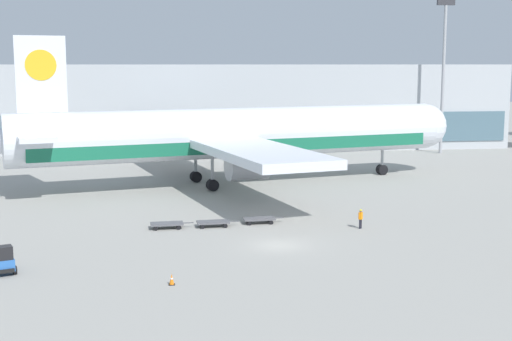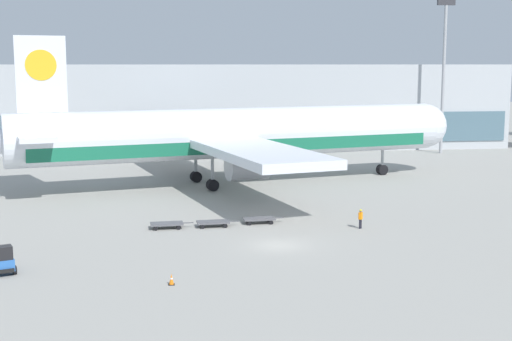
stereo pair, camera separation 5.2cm
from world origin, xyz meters
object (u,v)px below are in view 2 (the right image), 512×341
object	(u,v)px
airplane_main	(231,135)
baggage_tug_foreground	(2,261)
light_mast	(444,65)
traffic_cone_near	(171,279)
baggage_dolly_lead	(167,224)
ground_crew_near	(361,217)
baggage_dolly_second	(213,222)
baggage_dolly_third	(259,219)

from	to	relation	value
airplane_main	baggage_tug_foreground	bearing A→B (deg)	-133.26
light_mast	traffic_cone_near	xyz separation A→B (m)	(-43.58, -63.29, -13.53)
baggage_tug_foreground	baggage_dolly_lead	world-z (taller)	baggage_tug_foreground
traffic_cone_near	ground_crew_near	bearing A→B (deg)	40.05
baggage_tug_foreground	ground_crew_near	bearing A→B (deg)	88.55
traffic_cone_near	baggage_dolly_lead	bearing A→B (deg)	90.50
airplane_main	traffic_cone_near	bearing A→B (deg)	-115.35
baggage_tug_foreground	traffic_cone_near	distance (m)	12.06
baggage_dolly_second	ground_crew_near	world-z (taller)	ground_crew_near
light_mast	baggage_dolly_lead	xyz separation A→B (m)	(-43.72, -47.25, -13.51)
ground_crew_near	baggage_dolly_lead	bearing A→B (deg)	-51.39
baggage_tug_foreground	traffic_cone_near	size ratio (longest dim) A/B	3.74
airplane_main	light_mast	bearing A→B (deg)	21.11
baggage_tug_foreground	baggage_dolly_lead	size ratio (longest dim) A/B	0.74
airplane_main	baggage_dolly_second	xyz separation A→B (m)	(-3.70, -21.75, -5.45)
light_mast	traffic_cone_near	world-z (taller)	light_mast
airplane_main	baggage_dolly_third	bearing A→B (deg)	-102.80
light_mast	airplane_main	xyz separation A→B (m)	(-36.01, -25.38, -8.06)
baggage_dolly_lead	traffic_cone_near	world-z (taller)	traffic_cone_near
baggage_tug_foreground	baggage_dolly_second	xyz separation A→B (m)	(15.22, 12.12, -0.49)
light_mast	traffic_cone_near	bearing A→B (deg)	-124.55
baggage_dolly_lead	ground_crew_near	xyz separation A→B (m)	(16.55, -2.25, 0.61)
airplane_main	ground_crew_near	size ratio (longest dim) A/B	33.40
airplane_main	traffic_cone_near	world-z (taller)	airplane_main
baggage_tug_foreground	baggage_dolly_lead	bearing A→B (deg)	116.13
light_mast	baggage_tug_foreground	xyz separation A→B (m)	(-54.94, -59.25, -13.02)
baggage_dolly_second	traffic_cone_near	xyz separation A→B (m)	(-3.87, -16.17, -0.03)
baggage_dolly_third	ground_crew_near	xyz separation A→B (m)	(8.38, -3.19, 0.61)
baggage_dolly_second	ground_crew_near	xyz separation A→B (m)	(12.54, -2.37, 0.61)
baggage_dolly_second	baggage_dolly_third	xyz separation A→B (m)	(4.16, 0.82, 0.00)
airplane_main	ground_crew_near	world-z (taller)	airplane_main
baggage_dolly_lead	baggage_dolly_second	size ratio (longest dim) A/B	1.00
airplane_main	baggage_dolly_third	distance (m)	21.63
ground_crew_near	traffic_cone_near	bearing A→B (deg)	-3.61
baggage_tug_foreground	ground_crew_near	world-z (taller)	baggage_tug_foreground
traffic_cone_near	airplane_main	bearing A→B (deg)	78.71
light_mast	baggage_dolly_third	xyz separation A→B (m)	(-35.55, -46.31, -13.51)
airplane_main	traffic_cone_near	xyz separation A→B (m)	(-7.57, -37.91, -5.48)
baggage_dolly_lead	airplane_main	bearing A→B (deg)	67.26
baggage_dolly_second	traffic_cone_near	world-z (taller)	traffic_cone_near
baggage_tug_foreground	baggage_dolly_third	world-z (taller)	baggage_tug_foreground
baggage_dolly_third	traffic_cone_near	distance (m)	18.79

